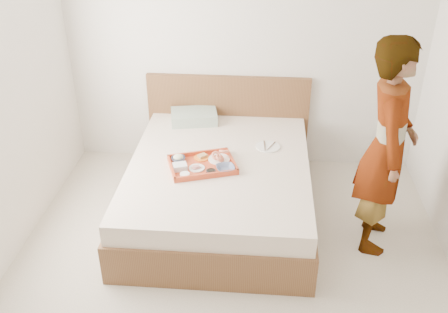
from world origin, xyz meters
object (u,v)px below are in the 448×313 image
person (387,148)px  tray (202,164)px  dinner_plate (268,147)px  bed (219,188)px

person → tray: bearing=92.3°
dinner_plate → person: (0.90, -0.57, 0.35)m
dinner_plate → person: size_ratio=0.12×
tray → person: person is taller
bed → tray: 0.33m
bed → dinner_plate: bearing=36.3°
bed → tray: bearing=-147.7°
tray → person: 1.51m
tray → person: bearing=-25.8°
bed → person: 1.48m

